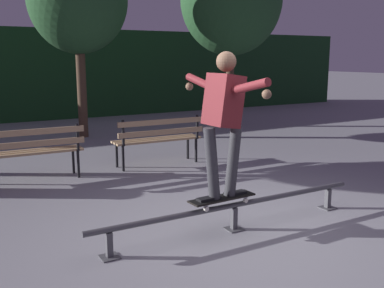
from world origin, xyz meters
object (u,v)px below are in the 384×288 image
grind_rail (234,209)px  skateboard (222,198)px  park_bench_leftmost (30,148)px  park_bench_left_center (159,136)px  skateboarder (223,113)px

grind_rail → skateboard: bearing=180.0°
park_bench_leftmost → park_bench_left_center: (2.18, 0.00, 0.00)m
grind_rail → skateboarder: size_ratio=2.20×
grind_rail → park_bench_leftmost: size_ratio=2.13×
skateboarder → skateboard: bearing=-177.0°
skateboarder → park_bench_left_center: size_ratio=0.97×
skateboarder → grind_rail: bearing=-0.1°
skateboarder → park_bench_left_center: (0.76, 3.16, -0.79)m
grind_rail → skateboard: (-0.16, 0.00, 0.15)m
skateboard → skateboarder: bearing=3.0°
grind_rail → park_bench_left_center: park_bench_left_center is taller
skateboarder → park_bench_leftmost: bearing=114.2°
grind_rail → park_bench_left_center: (0.60, 3.16, 0.30)m
park_bench_leftmost → grind_rail: bearing=-63.5°
grind_rail → skateboarder: (-0.16, 0.00, 1.09)m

